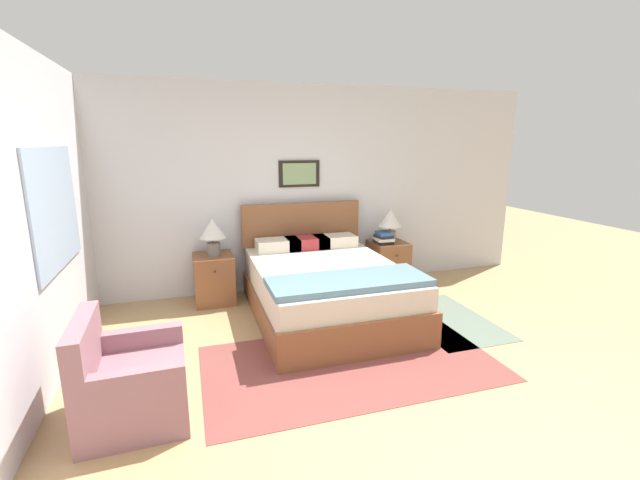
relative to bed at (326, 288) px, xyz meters
name	(u,v)px	position (x,y,z in m)	size (l,w,h in m)	color
ground_plane	(371,404)	(-0.20, -1.68, -0.33)	(16.00, 16.00, 0.00)	tan
wall_back	(284,189)	(-0.20, 1.12, 0.98)	(6.93, 0.09, 2.60)	silver
wall_left	(48,216)	(-2.49, -0.30, 0.98)	(0.08, 5.17, 2.60)	silver
area_rug_main	(351,363)	(-0.13, -1.08, -0.32)	(2.53, 1.40, 0.01)	brown
area_rug_bedside	(446,319)	(1.22, -0.51, -0.32)	(0.85, 1.35, 0.01)	slate
bed	(326,288)	(0.00, 0.00, 0.00)	(1.55, 2.12, 1.13)	brown
armchair	(128,384)	(-1.87, -1.32, -0.06)	(0.71, 0.76, 0.77)	#8E606B
nightstand_near_window	(214,279)	(-1.15, 0.80, -0.03)	(0.46, 0.50, 0.58)	brown
nightstand_by_door	(388,263)	(1.15, 0.80, -0.03)	(0.46, 0.50, 0.58)	brown
table_lamp_near_window	(213,231)	(-1.14, 0.79, 0.55)	(0.31, 0.31, 0.44)	slate
table_lamp_by_door	(390,221)	(1.16, 0.79, 0.55)	(0.31, 0.31, 0.44)	slate
book_thick_bottom	(383,242)	(1.05, 0.75, 0.28)	(0.22, 0.23, 0.04)	#232328
book_hardcover_middle	(383,239)	(1.05, 0.75, 0.32)	(0.24, 0.28, 0.03)	silver
book_novel_upper	(383,236)	(1.05, 0.75, 0.35)	(0.21, 0.24, 0.04)	#232328
book_slim_near_top	(383,233)	(1.05, 0.75, 0.39)	(0.16, 0.22, 0.04)	#335693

